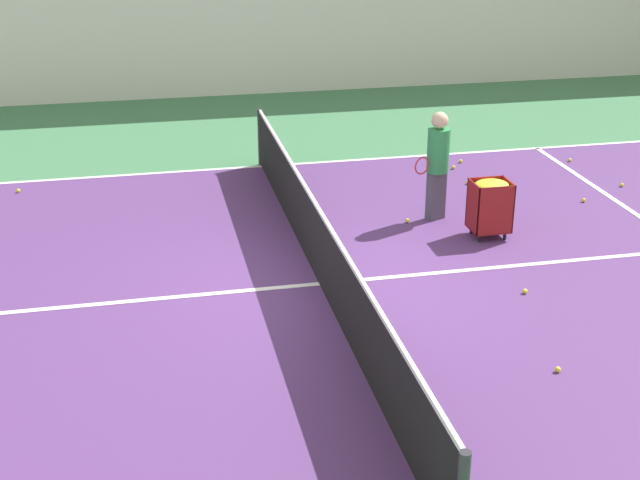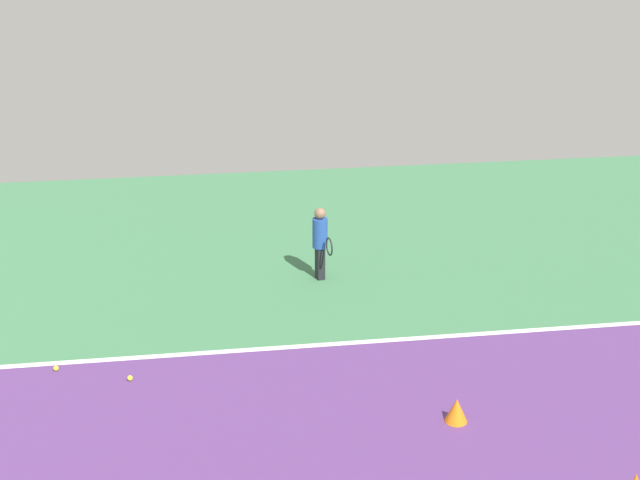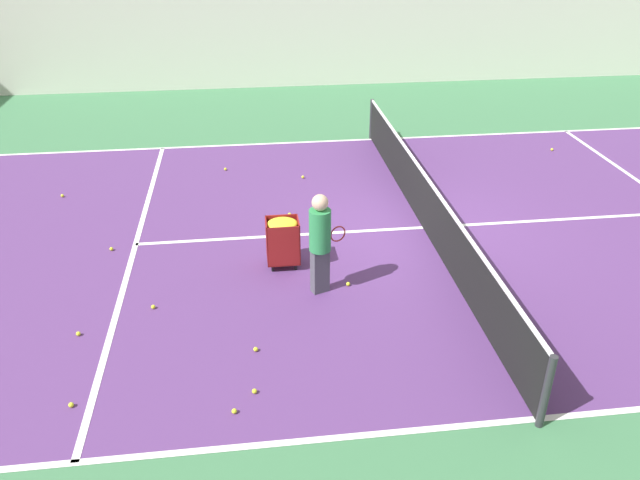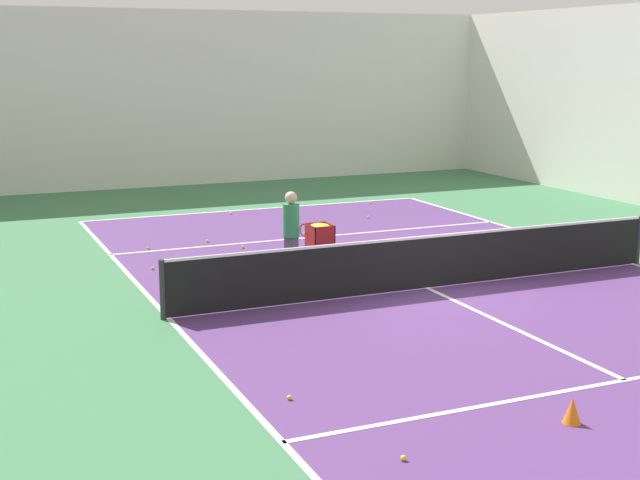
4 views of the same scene
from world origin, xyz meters
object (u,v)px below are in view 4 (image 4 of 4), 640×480
Objects in this scene: coach_at_net at (291,226)px; training_cone_1 at (572,411)px; tennis_net at (428,261)px; ball_cart at (320,236)px.

coach_at_net is 8.89m from training_cone_1.
tennis_net is 32.01× the size of training_cone_1.
coach_at_net is 1.12m from ball_cart.
coach_at_net reaches higher than tennis_net.
coach_at_net is (-2.01, 2.32, 0.45)m from tennis_net.
ball_cart is 9.43m from training_cone_1.
ball_cart is at bearing 111.17° from tennis_net.
tennis_net reaches higher than training_cone_1.
ball_cart is (0.90, 0.55, -0.37)m from coach_at_net.
coach_at_net is at bearing -148.68° from ball_cart.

